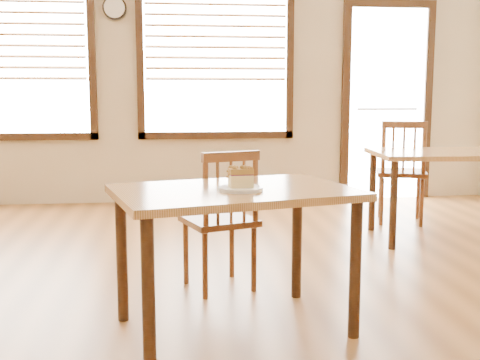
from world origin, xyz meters
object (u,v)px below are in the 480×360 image
at_px(cafe_table_main, 234,208).
at_px(cake_slice, 240,176).
at_px(wall_clock, 114,8).
at_px(plate, 241,189).
at_px(cafe_chair_second, 402,171).
at_px(cafe_table_second, 447,163).
at_px(cafe_chair_main, 222,219).

distance_m(cafe_table_main, cake_slice, 0.19).
bearing_deg(cake_slice, wall_clock, 98.74).
bearing_deg(cake_slice, plate, 16.39).
distance_m(cafe_chair_second, plate, 3.10).
bearing_deg(plate, cafe_table_main, 110.76).
bearing_deg(plate, cafe_table_second, 43.10).
height_order(wall_clock, cafe_chair_main, wall_clock).
height_order(cafe_table_main, plate, plate).
relative_size(cafe_table_second, plate, 5.72).
distance_m(cafe_table_main, cafe_table_second, 2.66).
bearing_deg(cafe_chair_second, cafe_table_main, 70.38).
bearing_deg(cafe_table_second, cafe_chair_second, 106.56).
xyz_separation_m(cafe_table_main, cafe_chair_main, (-0.01, 0.65, -0.20)).
distance_m(cafe_table_main, plate, 0.13).
relative_size(wall_clock, cake_slice, 2.00).
bearing_deg(cafe_table_main, cake_slice, -84.75).
height_order(cafe_chair_second, plate, cafe_chair_second).
distance_m(cafe_table_second, cafe_chair_second, 0.68).
distance_m(cafe_chair_second, cake_slice, 3.10).
xyz_separation_m(plate, cake_slice, (-0.00, -0.00, 0.07)).
xyz_separation_m(cafe_table_second, plate, (-1.96, -1.84, 0.11)).
distance_m(wall_clock, cafe_table_main, 4.17).
bearing_deg(cafe_chair_main, cake_slice, 73.81).
bearing_deg(cafe_table_second, plate, -132.03).
height_order(cafe_table_main, cake_slice, cake_slice).
height_order(cafe_table_second, cake_slice, cake_slice).
bearing_deg(wall_clock, cafe_table_second, -34.95).
bearing_deg(plate, wall_clock, 103.51).
bearing_deg(cafe_table_main, cafe_chair_main, 76.45).
bearing_deg(wall_clock, cafe_table_main, -76.62).
relative_size(cafe_table_second, cafe_chair_second, 1.29).
relative_size(cafe_chair_main, cake_slice, 6.92).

